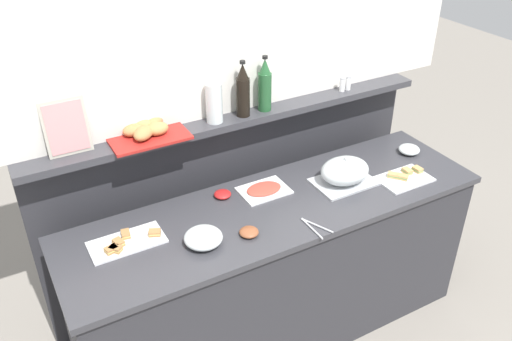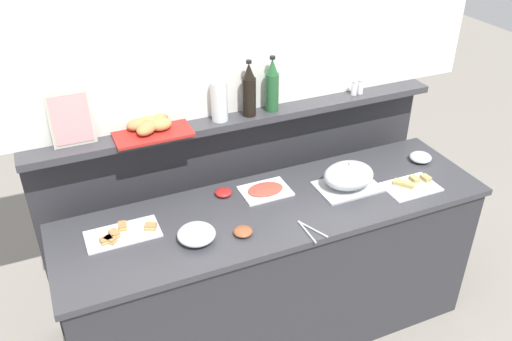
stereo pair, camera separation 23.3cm
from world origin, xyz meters
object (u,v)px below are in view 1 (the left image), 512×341
object	(u,v)px
sandwich_platter_front	(126,242)
serving_cloche	(345,172)
glass_bowl_large	(203,238)
glass_bowl_medium	(409,150)
wine_bottle_dark	(243,91)
framed_picture	(66,127)
cold_cuts_platter	(263,190)
water_carafe	(214,103)
wine_bottle_green	(265,86)
bread_basket	(147,130)
condiment_bowl_teal	(249,232)
sandwich_platter_side	(404,177)
pepper_shaker	(348,83)
salt_shaker	(342,84)
serving_tongs	(314,227)
condiment_bowl_cream	(223,194)

from	to	relation	value
sandwich_platter_front	serving_cloche	size ratio (longest dim) A/B	1.05
glass_bowl_large	glass_bowl_medium	size ratio (longest dim) A/B	1.43
wine_bottle_dark	framed_picture	size ratio (longest dim) A/B	1.16
cold_cuts_platter	sandwich_platter_front	bearing A→B (deg)	-174.87
water_carafe	wine_bottle_green	bearing A→B (deg)	0.09
serving_cloche	bread_basket	world-z (taller)	bread_basket
condiment_bowl_teal	framed_picture	distance (m)	1.01
wine_bottle_dark	glass_bowl_medium	bearing A→B (deg)	-19.61
sandwich_platter_side	glass_bowl_large	size ratio (longest dim) A/B	1.62
framed_picture	water_carafe	distance (m)	0.76
glass_bowl_large	pepper_shaker	distance (m)	1.38
serving_cloche	wine_bottle_dark	distance (m)	0.71
pepper_shaker	water_carafe	size ratio (longest dim) A/B	0.39
pepper_shaker	bread_basket	distance (m)	1.27
glass_bowl_large	wine_bottle_green	distance (m)	0.94
glass_bowl_large	water_carafe	distance (m)	0.75
condiment_bowl_teal	wine_bottle_dark	bearing A→B (deg)	64.16
salt_shaker	wine_bottle_dark	bearing A→B (deg)	-179.45
sandwich_platter_front	glass_bowl_medium	world-z (taller)	glass_bowl_medium
sandwich_platter_side	sandwich_platter_front	bearing A→B (deg)	172.39
serving_cloche	water_carafe	xyz separation A→B (m)	(-0.58, 0.43, 0.38)
bread_basket	framed_picture	size ratio (longest dim) A/B	1.47
pepper_shaker	framed_picture	distance (m)	1.66
serving_tongs	framed_picture	bearing A→B (deg)	143.18
glass_bowl_medium	framed_picture	xyz separation A→B (m)	(-1.89, 0.39, 0.45)
sandwich_platter_front	wine_bottle_green	bearing A→B (deg)	20.17
condiment_bowl_teal	bread_basket	size ratio (longest dim) A/B	0.24
cold_cuts_platter	pepper_shaker	xyz separation A→B (m)	(0.75, 0.28, 0.37)
wine_bottle_green	framed_picture	bearing A→B (deg)	177.97
wine_bottle_dark	cold_cuts_platter	bearing A→B (deg)	-95.57
glass_bowl_large	pepper_shaker	bearing A→B (deg)	23.43
condiment_bowl_teal	wine_bottle_green	world-z (taller)	wine_bottle_green
condiment_bowl_teal	glass_bowl_large	bearing A→B (deg)	168.35
salt_shaker	pepper_shaker	size ratio (longest dim) A/B	1.00
glass_bowl_medium	water_carafe	world-z (taller)	water_carafe
serving_tongs	salt_shaker	size ratio (longest dim) A/B	2.15
pepper_shaker	water_carafe	distance (m)	0.90
wine_bottle_dark	salt_shaker	world-z (taller)	wine_bottle_dark
sandwich_platter_front	glass_bowl_large	xyz separation A→B (m)	(0.32, -0.18, 0.02)
pepper_shaker	sandwich_platter_front	bearing A→B (deg)	-167.17
wine_bottle_green	bread_basket	distance (m)	0.69
glass_bowl_large	condiment_bowl_cream	bearing A→B (deg)	50.87
cold_cuts_platter	condiment_bowl_cream	world-z (taller)	condiment_bowl_cream
framed_picture	pepper_shaker	bearing A→B (deg)	-1.33
serving_tongs	water_carafe	size ratio (longest dim) A/B	0.84
glass_bowl_large	serving_tongs	size ratio (longest dim) A/B	0.99
condiment_bowl_cream	condiment_bowl_teal	world-z (taller)	same
serving_tongs	wine_bottle_dark	size ratio (longest dim) A/B	0.59
glass_bowl_large	serving_tongs	world-z (taller)	glass_bowl_large
glass_bowl_large	condiment_bowl_teal	size ratio (longest dim) A/B	1.94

